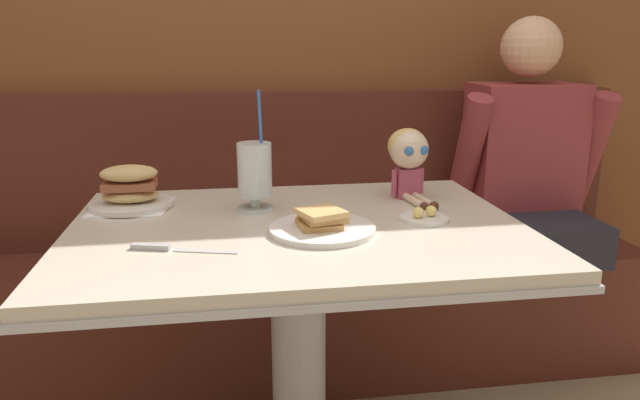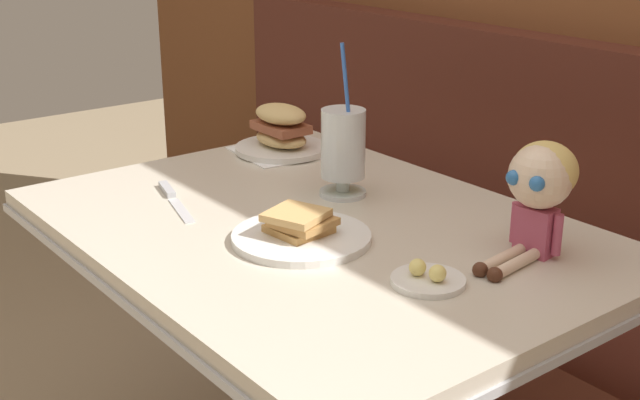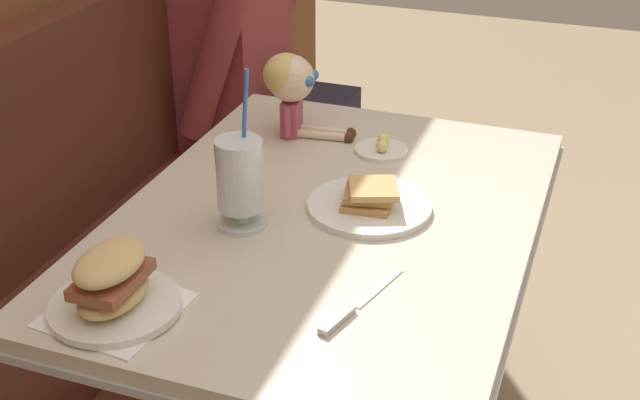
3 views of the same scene
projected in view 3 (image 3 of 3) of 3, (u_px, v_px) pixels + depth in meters
The scene contains 9 objects.
booth_bench at pixel (81, 320), 2.10m from camera, with size 2.60×0.48×1.00m.
diner_table at pixel (326, 297), 1.81m from camera, with size 1.11×0.81×0.74m.
toast_plate at pixel (370, 203), 1.73m from camera, with size 0.25×0.25×0.06m.
milkshake_glass at pixel (240, 178), 1.64m from camera, with size 0.10×0.10×0.32m.
sandwich_plate at pixel (113, 287), 1.41m from camera, with size 0.22×0.22×0.12m.
butter_saucer at pixel (382, 149), 1.97m from camera, with size 0.12×0.12×0.04m.
butter_knife at pixel (349, 311), 1.43m from camera, with size 0.23×0.08×0.01m.
seated_doll at pixel (291, 83), 2.00m from camera, with size 0.12×0.22×0.20m.
diner_patron at pixel (245, 46), 2.64m from camera, with size 0.55×0.48×0.81m.
Camera 3 is at (-1.41, -0.32, 1.58)m, focal length 48.78 mm.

